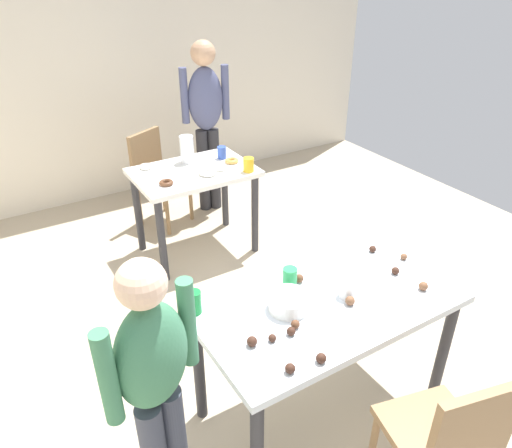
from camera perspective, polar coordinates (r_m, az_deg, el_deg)
ground_plane at (r=3.05m, az=2.84°, el=-18.85°), size 6.40×6.40×0.00m
wall_back at (r=5.09m, az=-18.30°, el=17.06°), size 6.40×0.10×2.60m
dining_table_near at (r=2.54m, az=8.46°, el=-10.79°), size 1.33×0.71×0.75m
dining_table_far at (r=3.97m, az=-7.29°, el=4.62°), size 0.95×0.66×0.75m
chair_near_table at (r=2.36m, az=21.64°, el=-22.34°), size 0.48×0.48×0.87m
chair_far_table at (r=4.57m, az=-11.72°, el=5.96°), size 0.54×0.54×0.87m
person_girl_near at (r=2.03m, az=-11.83°, el=-17.55°), size 0.45×0.29×1.37m
person_adult_far at (r=4.58m, az=-5.91°, el=12.92°), size 0.45×0.26×1.62m
mixing_bowl at (r=2.38m, az=3.91°, el=-9.19°), size 0.20×0.20×0.08m
soda_can at (r=2.36m, az=-7.25°, el=-9.13°), size 0.07×0.07×0.12m
fork_near at (r=2.69m, az=12.19°, el=-5.76°), size 0.17×0.02×0.01m
cup_near_0 at (r=2.50m, az=4.01°, el=-6.42°), size 0.07×0.07×0.12m
cup_near_1 at (r=2.49m, az=10.75°, el=-7.48°), size 0.08×0.08×0.09m
cake_ball_0 at (r=2.25m, az=4.16°, el=-12.51°), size 0.04×0.04×0.04m
cake_ball_1 at (r=2.29m, az=4.66°, el=-11.71°), size 0.04×0.04×0.04m
cake_ball_2 at (r=2.86m, az=17.04°, el=-3.70°), size 0.04×0.04×0.04m
cake_ball_3 at (r=2.22m, az=1.93°, el=-13.30°), size 0.04×0.04×0.04m
cake_ball_4 at (r=2.89m, az=13.60°, el=-2.88°), size 0.04×0.04×0.04m
cake_ball_5 at (r=2.14m, az=7.69°, el=-15.42°), size 0.05×0.05×0.05m
cake_ball_6 at (r=2.19m, az=-0.48°, el=-13.69°), size 0.05×0.05×0.05m
cake_ball_7 at (r=2.73m, az=16.12°, el=-5.33°), size 0.04×0.04×0.04m
cake_ball_8 at (r=2.09m, az=4.05°, el=-16.64°), size 0.04×0.04×0.04m
cake_ball_9 at (r=2.45m, az=11.04°, el=-8.88°), size 0.05×0.05×0.05m
cake_ball_10 at (r=2.65m, az=19.14°, el=-6.94°), size 0.05×0.05×0.05m
cake_ball_11 at (r=2.57m, az=5.17°, el=-6.44°), size 0.05×0.05×0.05m
pitcher_far at (r=4.05m, az=-8.16°, el=8.74°), size 0.11×0.11×0.22m
cup_far_0 at (r=3.84m, az=-0.88°, el=7.01°), size 0.09×0.09×0.11m
cup_far_1 at (r=4.11m, az=-4.06°, el=8.41°), size 0.07×0.07×0.10m
donut_far_0 at (r=3.81m, az=-5.71°, el=6.11°), size 0.14×0.14×0.04m
donut_far_1 at (r=4.03m, az=-2.89°, el=7.47°), size 0.11×0.11×0.03m
donut_far_2 at (r=3.69m, az=-10.55°, el=4.81°), size 0.11×0.11×0.03m
donut_far_3 at (r=4.01m, az=-12.86°, el=6.61°), size 0.10×0.10×0.03m
donut_far_4 at (r=3.90m, az=-4.17°, el=6.63°), size 0.10×0.10×0.03m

